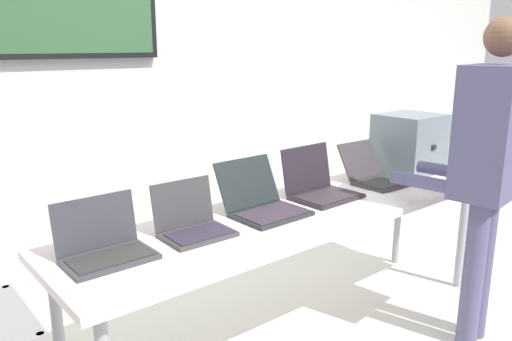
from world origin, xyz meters
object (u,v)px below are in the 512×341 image
laptop_station_0 (104,245)px  laptop_station_4 (374,174)px  laptop_station_2 (262,202)px  laptop_station_3 (319,186)px  laptop_station_1 (192,223)px  person (489,155)px  workbench (304,217)px  equipment_box (409,143)px

laptop_station_0 → laptop_station_4: same height
laptop_station_2 → laptop_station_3: (0.43, 0.02, 0.00)m
laptop_station_2 → laptop_station_4: bearing=-0.0°
laptop_station_0 → laptop_station_2: (0.85, 0.02, 0.00)m
laptop_station_0 → laptop_station_1: 0.42m
laptop_station_0 → laptop_station_3: laptop_station_3 is taller
laptop_station_0 → laptop_station_4: (1.76, 0.02, -0.00)m
laptop_station_4 → person: (0.02, -0.69, 0.24)m
laptop_station_4 → person: person is taller
laptop_station_3 → person: bearing=-55.0°
laptop_station_4 → laptop_station_1: bearing=-178.9°
laptop_station_3 → laptop_station_4: (0.47, -0.02, -0.01)m
workbench → laptop_station_1: (-0.67, 0.04, 0.11)m
workbench → laptop_station_0: (-1.08, 0.05, 0.11)m
equipment_box → person: 0.84m
laptop_station_1 → laptop_station_4: size_ratio=0.82×
equipment_box → laptop_station_2: (-1.32, -0.04, -0.14)m
laptop_station_3 → person: person is taller
equipment_box → laptop_station_0: (-2.17, -0.06, -0.14)m
laptop_station_0 → equipment_box: bearing=1.6°
laptop_station_2 → laptop_station_3: bearing=2.1°
laptop_station_0 → laptop_station_2: bearing=1.5°
laptop_station_0 → laptop_station_3: 1.29m
laptop_station_4 → workbench: bearing=-174.1°
equipment_box → laptop_station_0: 2.18m
laptop_station_0 → laptop_station_2: size_ratio=0.90×
laptop_station_2 → laptop_station_4: size_ratio=1.01×
equipment_box → laptop_station_4: equipment_box is taller
person → laptop_station_4: bearing=91.8°
laptop_station_0 → laptop_station_3: bearing=1.7°
workbench → laptop_station_2: (-0.23, 0.07, 0.11)m
workbench → person: person is taller
workbench → laptop_station_2: bearing=163.1°
workbench → person: 1.00m
laptop_station_4 → person: bearing=-88.2°
workbench → equipment_box: (1.09, 0.11, 0.25)m
laptop_station_1 → laptop_station_2: 0.44m
laptop_station_3 → person: size_ratio=0.22×
workbench → laptop_station_0: 1.09m
laptop_station_1 → person: bearing=-26.0°
equipment_box → laptop_station_1: size_ratio=1.26×
equipment_box → laptop_station_2: equipment_box is taller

